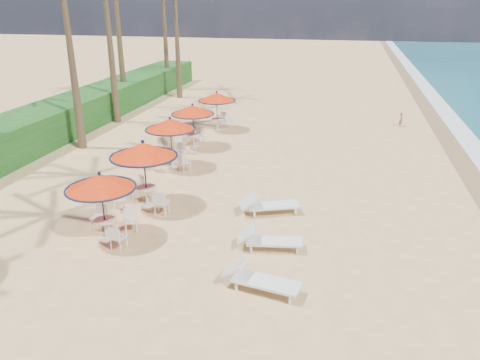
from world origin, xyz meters
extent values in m
plane|color=tan|center=(0.00, 0.00, 0.00)|extent=(160.00, 160.00, 0.00)
cube|color=olive|center=(8.40, 10.00, 0.00)|extent=(1.40, 140.00, 0.02)
cube|color=#194716|center=(-13.50, 11.00, 0.90)|extent=(3.00, 40.00, 1.80)
cylinder|color=black|center=(-4.84, 0.31, 1.12)|extent=(0.05, 0.05, 2.25)
cone|color=red|center=(-4.84, 0.31, 2.00)|extent=(2.25, 2.25, 0.49)
torus|color=black|center=(-4.84, 0.31, 1.78)|extent=(2.25, 2.25, 0.07)
sphere|color=black|center=(-4.84, 0.31, 2.29)|extent=(0.12, 0.12, 0.12)
cylinder|color=white|center=(-4.84, 0.31, 0.66)|extent=(0.68, 0.68, 0.04)
cylinder|color=white|center=(-4.84, 0.31, 0.34)|extent=(0.08, 0.08, 0.68)
cylinder|color=black|center=(-4.57, 3.04, 1.25)|extent=(0.05, 0.05, 2.50)
cone|color=red|center=(-4.57, 3.04, 2.23)|extent=(2.50, 2.50, 0.54)
torus|color=black|center=(-4.57, 3.04, 1.98)|extent=(2.50, 2.50, 0.08)
sphere|color=black|center=(-4.57, 3.04, 2.54)|extent=(0.13, 0.13, 0.13)
cylinder|color=white|center=(-4.57, 3.04, 0.74)|extent=(0.76, 0.76, 0.04)
cylinder|color=white|center=(-4.57, 3.04, 0.38)|extent=(0.09, 0.09, 0.76)
cylinder|color=black|center=(-5.16, 7.34, 1.16)|extent=(0.05, 0.05, 2.32)
cone|color=red|center=(-5.16, 7.34, 2.06)|extent=(2.32, 2.32, 0.50)
torus|color=black|center=(-5.16, 7.34, 1.83)|extent=(2.32, 2.32, 0.07)
sphere|color=black|center=(-5.16, 7.34, 2.36)|extent=(0.12, 0.12, 0.12)
cylinder|color=white|center=(-5.16, 7.34, 0.68)|extent=(0.71, 0.71, 0.04)
cylinder|color=white|center=(-5.16, 7.34, 0.35)|extent=(0.08, 0.08, 0.71)
cylinder|color=black|center=(-5.19, 10.63, 1.12)|extent=(0.05, 0.05, 2.24)
cone|color=red|center=(-5.19, 10.63, 2.00)|extent=(2.24, 2.24, 0.49)
torus|color=black|center=(-5.19, 10.63, 1.77)|extent=(2.24, 2.24, 0.07)
sphere|color=black|center=(-5.19, 10.63, 2.28)|extent=(0.12, 0.12, 0.12)
cylinder|color=white|center=(-5.19, 10.63, 0.66)|extent=(0.68, 0.68, 0.04)
cylinder|color=white|center=(-5.19, 10.63, 0.34)|extent=(0.08, 0.08, 0.68)
cylinder|color=black|center=(-4.89, 14.26, 1.11)|extent=(0.05, 0.05, 2.22)
cone|color=red|center=(-4.89, 14.26, 1.98)|extent=(2.22, 2.22, 0.48)
torus|color=black|center=(-4.89, 14.26, 1.76)|extent=(2.22, 2.22, 0.07)
sphere|color=black|center=(-4.89, 14.26, 2.26)|extent=(0.12, 0.12, 0.12)
cylinder|color=white|center=(-4.89, 14.26, 0.66)|extent=(0.68, 0.68, 0.04)
cylinder|color=white|center=(-4.89, 14.26, 0.34)|extent=(0.08, 0.08, 0.68)
cube|color=white|center=(0.81, -1.50, 0.30)|extent=(1.93, 0.99, 0.08)
cube|color=white|center=(-0.10, -1.34, 0.54)|extent=(0.73, 0.77, 0.46)
cube|color=white|center=(0.81, -1.50, 0.13)|extent=(0.06, 0.06, 0.26)
cube|color=white|center=(0.67, 0.80, 0.29)|extent=(1.81, 0.89, 0.07)
cube|color=white|center=(-0.19, 0.67, 0.51)|extent=(0.67, 0.71, 0.43)
cube|color=white|center=(0.67, 0.80, 0.12)|extent=(0.06, 0.06, 0.25)
cube|color=white|center=(0.23, 3.43, 0.31)|extent=(1.98, 1.32, 0.08)
cube|color=white|center=(-0.64, 3.09, 0.55)|extent=(0.83, 0.86, 0.46)
cube|color=white|center=(0.23, 3.43, 0.13)|extent=(0.07, 0.07, 0.26)
cone|color=brown|center=(-10.86, 9.15, 4.38)|extent=(0.44, 0.44, 8.75)
cone|color=brown|center=(-11.60, 14.64, 4.66)|extent=(0.44, 0.44, 9.32)
cone|color=brown|center=(-13.11, 18.91, 5.50)|extent=(0.44, 0.44, 11.00)
cone|color=brown|center=(-10.38, 22.94, 4.08)|extent=(0.44, 0.44, 8.15)
cone|color=brown|center=(-12.72, 26.49, 4.66)|extent=(0.44, 0.44, 9.33)
imported|color=#8A6146|center=(5.91, 17.49, 0.45)|extent=(0.25, 0.35, 0.91)
camera|label=1|loc=(2.48, -12.03, 7.40)|focal=35.00mm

